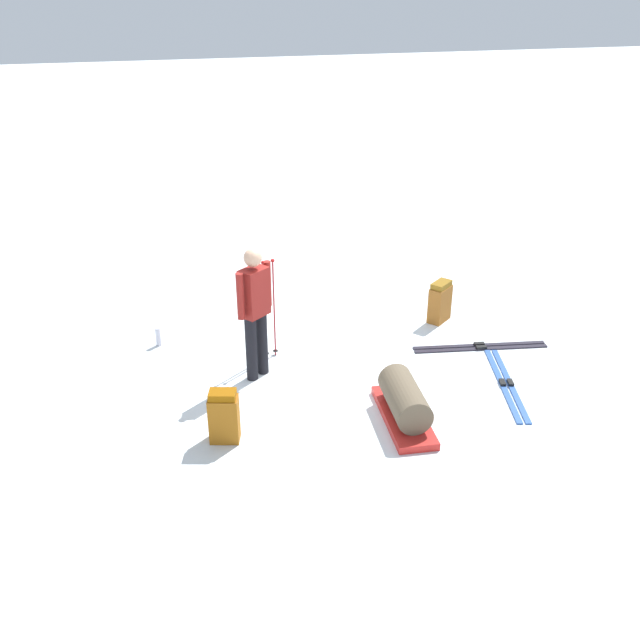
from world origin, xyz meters
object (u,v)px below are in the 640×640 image
object	(u,v)px
thermos_bottle	(158,337)
skier_standing	(255,307)
ski_pair_far	(480,347)
sleeping_mat_rolled	(257,301)
backpack_large_dark	(440,302)
backpack_bright	(224,417)
ski_pair_near	(506,384)
gear_sled	(404,403)
ski_poles_planted_near	(269,304)

from	to	relation	value
thermos_bottle	skier_standing	bearing A→B (deg)	133.87
skier_standing	ski_pair_far	xyz separation A→B (m)	(-3.06, 0.14, -0.94)
sleeping_mat_rolled	thermos_bottle	size ratio (longest dim) A/B	2.12
backpack_large_dark	backpack_bright	distance (m)	4.06
ski_pair_far	thermos_bottle	world-z (taller)	thermos_bottle
skier_standing	backpack_large_dark	xyz separation A→B (m)	(-2.88, -0.79, -0.66)
backpack_large_dark	ski_pair_near	bearing A→B (deg)	90.57
ski_pair_near	gear_sled	size ratio (longest dim) A/B	1.31
ski_pair_far	gear_sled	distance (m)	2.14
ski_pair_near	ski_pair_far	xyz separation A→B (m)	(-0.16, -0.96, -0.00)
ski_pair_far	backpack_bright	xyz separation A→B (m)	(3.69, 1.11, 0.29)
ski_pair_far	gear_sled	bearing A→B (deg)	37.98
gear_sled	ski_pair_near	bearing A→B (deg)	-167.12
ski_pair_near	backpack_large_dark	bearing A→B (deg)	-89.43
ski_pair_far	sleeping_mat_rolled	size ratio (longest dim) A/B	3.33
skier_standing	ski_pair_near	xyz separation A→B (m)	(-2.90, 1.11, -0.94)
ski_pair_near	backpack_bright	world-z (taller)	backpack_bright
ski_pair_near	ski_pair_far	size ratio (longest dim) A/B	0.93
sleeping_mat_rolled	ski_pair_far	bearing A→B (deg)	140.41
ski_pair_near	sleeping_mat_rolled	size ratio (longest dim) A/B	3.11
ski_pair_far	ski_poles_planted_near	xyz separation A→B (m)	(2.78, -0.58, 0.75)
skier_standing	ski_poles_planted_near	xyz separation A→B (m)	(-0.27, -0.44, -0.20)
skier_standing	sleeping_mat_rolled	bearing A→B (deg)	-101.78
ski_pair_near	thermos_bottle	distance (m)	4.64
ski_poles_planted_near	gear_sled	distance (m)	2.26
thermos_bottle	backpack_bright	bearing A→B (deg)	101.72
sleeping_mat_rolled	thermos_bottle	world-z (taller)	thermos_bottle
gear_sled	backpack_bright	bearing A→B (deg)	-5.74
ski_poles_planted_near	sleeping_mat_rolled	bearing A→B (deg)	-95.45
ski_pair_near	sleeping_mat_rolled	bearing A→B (deg)	-51.76
ski_pair_near	thermos_bottle	xyz separation A→B (m)	(4.03, -2.29, 0.12)
skier_standing	thermos_bottle	distance (m)	1.83
ski_pair_near	backpack_large_dark	xyz separation A→B (m)	(0.02, -1.90, 0.29)
ski_pair_near	skier_standing	bearing A→B (deg)	-20.90
gear_sled	ski_poles_planted_near	bearing A→B (deg)	-59.71
ski_pair_far	thermos_bottle	xyz separation A→B (m)	(4.19, -1.32, 0.12)
sleeping_mat_rolled	backpack_bright	bearing A→B (deg)	72.23
gear_sled	ski_pair_far	bearing A→B (deg)	-142.02
ski_pair_near	ski_pair_far	bearing A→B (deg)	-99.34
backpack_large_dark	sleeping_mat_rolled	distance (m)	2.76
skier_standing	backpack_large_dark	bearing A→B (deg)	-164.59
ski_pair_far	thermos_bottle	bearing A→B (deg)	-17.52
ski_pair_far	sleeping_mat_rolled	world-z (taller)	sleeping_mat_rolled
gear_sled	sleeping_mat_rolled	world-z (taller)	gear_sled
skier_standing	sleeping_mat_rolled	size ratio (longest dim) A/B	3.09
backpack_large_dark	thermos_bottle	xyz separation A→B (m)	(4.01, -0.38, -0.17)
ski_pair_near	backpack_large_dark	size ratio (longest dim) A/B	2.79
skier_standing	backpack_bright	distance (m)	1.55
thermos_bottle	backpack_large_dark	bearing A→B (deg)	174.52
ski_pair_near	ski_poles_planted_near	xyz separation A→B (m)	(2.63, -1.55, 0.75)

